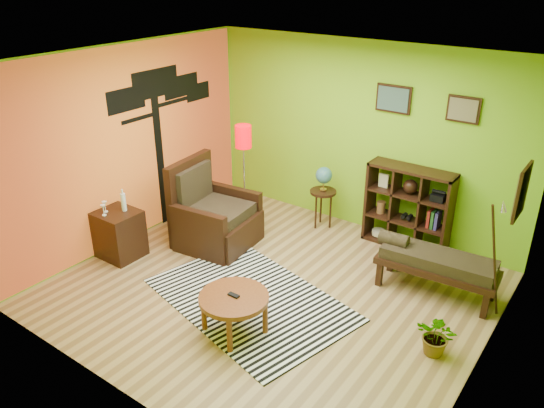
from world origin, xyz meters
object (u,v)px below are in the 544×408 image
Objects in this scene: cube_shelf at (409,208)px; potted_plant at (437,340)px; floor_lamp at (243,146)px; globe_table at (324,182)px; armchair at (213,219)px; bench at (434,261)px; coffee_table at (234,301)px; side_cabinet at (119,234)px.

cube_shelf is 2.61× the size of potted_plant.
globe_table is at bearing 37.40° from floor_lamp.
floor_lamp is at bearing 83.18° from armchair.
bench is (2.02, -0.74, -0.31)m from globe_table.
armchair is 0.82× the size of bench.
cube_shelf is at bearing 75.50° from coffee_table.
globe_table reaches higher than potted_plant.
potted_plant is at bearing 25.99° from coffee_table.
globe_table is 0.65× the size of bench.
armchair reaches higher than globe_table.
side_cabinet is 0.61× the size of floor_lamp.
potted_plant is at bearing -7.46° from armchair.
armchair is at bearing -96.82° from floor_lamp.
potted_plant is at bearing -66.87° from bench.
floor_lamp is at bearing -158.48° from cube_shelf.
side_cabinet is 1.01× the size of globe_table.
coffee_table is at bearing -42.11° from armchair.
side_cabinet is 0.66× the size of bench.
globe_table is (1.02, 1.37, 0.36)m from armchair.
armchair is 1.25× the size of side_cabinet.
side_cabinet is at bearing -172.31° from potted_plant.
potted_plant is (3.43, -1.11, -1.14)m from floor_lamp.
floor_lamp is 1.09× the size of bench.
globe_table is 3.14m from potted_plant.
floor_lamp is (0.87, 1.69, 0.98)m from side_cabinet.
coffee_table is 3.04m from cube_shelf.
coffee_table is 2.52m from bench.
cube_shelf is (1.30, 0.16, -0.14)m from globe_table.
bench is (0.72, -0.90, -0.17)m from cube_shelf.
globe_table is (0.94, 0.72, -0.58)m from floor_lamp.
side_cabinet is 4.34m from potted_plant.
armchair is at bearing -126.71° from globe_table.
potted_plant is (1.95, 0.95, -0.23)m from coffee_table.
floor_lamp is (0.08, 0.65, 0.94)m from armchair.
globe_table is 0.81× the size of cube_shelf.
bench is at bearing 53.98° from coffee_table.
floor_lamp reaches higher than armchair.
floor_lamp reaches higher than coffee_table.
cube_shelf reaches higher than globe_table.
bench is (3.04, 0.63, 0.06)m from armchair.
floor_lamp is 3.09m from bench.
coffee_table is at bearing -79.07° from globe_table.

